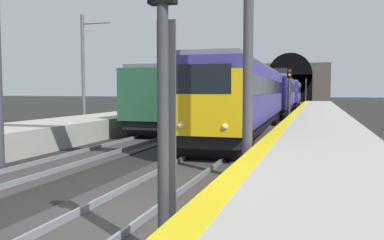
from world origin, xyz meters
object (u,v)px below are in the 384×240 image
object	(u,v)px
railway_signal_near	(163,83)
railway_signal_mid	(289,91)
train_adjacent_platform	(244,93)
catenary_mast_near	(84,71)
railway_signal_far	(306,88)
train_main_approaching	(278,93)

from	to	relation	value
railway_signal_near	railway_signal_mid	size ratio (longest dim) A/B	1.05
train_adjacent_platform	catenary_mast_near	size ratio (longest dim) A/B	7.94
train_adjacent_platform	railway_signal_near	bearing A→B (deg)	-171.94
railway_signal_mid	railway_signal_far	world-z (taller)	railway_signal_far
train_main_approaching	railway_signal_mid	bearing A→B (deg)	8.42
railway_signal_near	catenary_mast_near	size ratio (longest dim) A/B	0.61
railway_signal_near	railway_signal_mid	bearing A→B (deg)	-180.00
catenary_mast_near	railway_signal_mid	bearing A→B (deg)	-52.49
train_adjacent_platform	railway_signal_mid	bearing A→B (deg)	-158.02
train_main_approaching	railway_signal_near	distance (m)	37.99
train_main_approaching	train_adjacent_platform	distance (m)	6.67
train_adjacent_platform	catenary_mast_near	world-z (taller)	catenary_mast_near
railway_signal_near	catenary_mast_near	world-z (taller)	catenary_mast_near
train_main_approaching	railway_signal_near	size ratio (longest dim) A/B	13.36
railway_signal_mid	catenary_mast_near	size ratio (longest dim) A/B	0.58
railway_signal_near	catenary_mast_near	xyz separation A→B (m)	(18.02, 12.43, 1.15)
train_adjacent_platform	railway_signal_near	world-z (taller)	train_adjacent_platform
train_adjacent_platform	railway_signal_near	distance (m)	43.33
catenary_mast_near	train_adjacent_platform	bearing A→B (deg)	-13.96
train_main_approaching	train_adjacent_platform	size ratio (longest dim) A/B	1.02
train_main_approaching	railway_signal_mid	world-z (taller)	train_main_approaching
train_adjacent_platform	catenary_mast_near	bearing A→B (deg)	165.80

